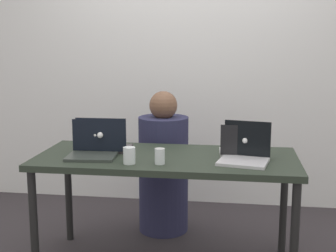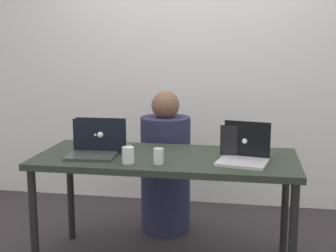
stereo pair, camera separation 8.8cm
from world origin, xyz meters
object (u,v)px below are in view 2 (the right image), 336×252
object	(u,v)px
laptop_back_left	(105,143)
laptop_front_right	(244,154)
laptop_back_right	(244,149)
water_glass_left	(128,156)
water_glass_center	(158,157)
laptop_front_left	(93,148)
person_at_center	(165,170)

from	to	relation	value
laptop_back_left	laptop_front_right	world-z (taller)	laptop_front_right
laptop_back_right	water_glass_left	distance (m)	0.74
laptop_back_left	laptop_back_right	world-z (taller)	laptop_back_left
laptop_front_right	laptop_back_right	xyz separation A→B (m)	(-0.00, 0.16, -0.01)
laptop_back_right	water_glass_center	distance (m)	0.57
laptop_back_right	water_glass_left	xyz separation A→B (m)	(-0.67, -0.31, -0.00)
laptop_front_left	laptop_back_right	bearing A→B (deg)	6.30
laptop_front_right	laptop_back_left	bearing A→B (deg)	-177.51
laptop_front_right	water_glass_left	bearing A→B (deg)	-156.22
water_glass_left	laptop_back_right	bearing A→B (deg)	24.63
laptop_back_right	laptop_back_left	bearing A→B (deg)	-2.40
laptop_back_left	laptop_front_right	distance (m)	0.93
laptop_front_right	water_glass_center	size ratio (longest dim) A/B	3.48
laptop_front_right	water_glass_left	size ratio (longest dim) A/B	3.28
laptop_back_right	water_glass_left	bearing A→B (deg)	21.17
laptop_front_right	laptop_back_right	bearing A→B (deg)	102.75
water_glass_left	water_glass_center	world-z (taller)	water_glass_left
laptop_back_left	laptop_front_right	bearing A→B (deg)	169.76
laptop_front_left	water_glass_center	size ratio (longest dim) A/B	3.33
laptop_back_right	laptop_front_left	bearing A→B (deg)	6.82
person_at_center	laptop_back_left	world-z (taller)	person_at_center
laptop_back_left	water_glass_center	world-z (taller)	laptop_back_left
laptop_back_left	water_glass_left	world-z (taller)	laptop_back_left
person_at_center	laptop_front_right	xyz separation A→B (m)	(0.60, -0.66, 0.31)
laptop_front_left	laptop_front_right	bearing A→B (deg)	-3.40
laptop_back_left	laptop_front_right	xyz separation A→B (m)	(0.91, -0.14, 0.00)
laptop_front_left	laptop_back_right	distance (m)	0.96
laptop_front_left	water_glass_left	distance (m)	0.30
water_glass_center	laptop_back_right	bearing A→B (deg)	30.46
laptop_back_right	water_glass_center	size ratio (longest dim) A/B	3.33
laptop_front_right	laptop_back_right	size ratio (longest dim) A/B	1.05
laptop_front_right	laptop_front_left	bearing A→B (deg)	-167.97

